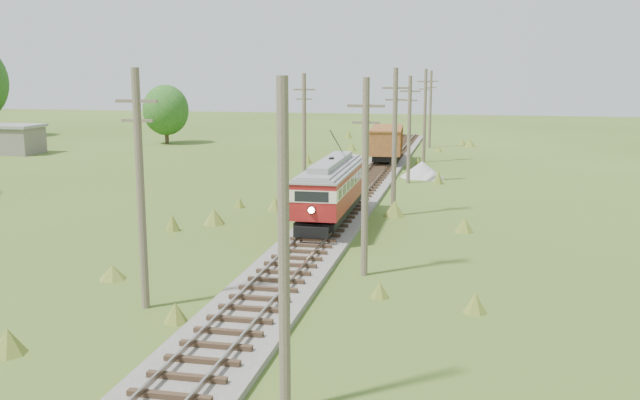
# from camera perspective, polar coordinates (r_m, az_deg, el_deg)

# --- Properties ---
(railbed_main) EXTENTS (3.60, 96.00, 0.57)m
(railbed_main) POSITION_cam_1_polar(r_m,az_deg,el_deg) (47.43, 2.41, -0.16)
(railbed_main) COLOR #605B54
(railbed_main) RESTS_ON ground
(streetcar) EXTENTS (2.62, 11.03, 5.02)m
(streetcar) POSITION_cam_1_polar(r_m,az_deg,el_deg) (40.70, 0.91, 1.22)
(streetcar) COLOR black
(streetcar) RESTS_ON ground
(gondola) EXTENTS (3.45, 8.95, 2.91)m
(gondola) POSITION_cam_1_polar(r_m,az_deg,el_deg) (67.76, 5.35, 4.68)
(gondola) COLOR black
(gondola) RESTS_ON ground
(gravel_pile) EXTENTS (3.68, 3.90, 1.34)m
(gravel_pile) POSITION_cam_1_polar(r_m,az_deg,el_deg) (59.85, 8.27, 2.39)
(gravel_pile) COLOR gray
(gravel_pile) RESTS_ON ground
(utility_pole_r_1) EXTENTS (0.30, 0.30, 8.80)m
(utility_pole_r_1) POSITION_cam_1_polar(r_m,az_deg,el_deg) (18.16, -2.91, -4.09)
(utility_pole_r_1) COLOR brown
(utility_pole_r_1) RESTS_ON ground
(utility_pole_r_2) EXTENTS (1.60, 0.30, 8.60)m
(utility_pole_r_2) POSITION_cam_1_polar(r_m,az_deg,el_deg) (30.63, 3.63, 1.95)
(utility_pole_r_2) COLOR brown
(utility_pole_r_2) RESTS_ON ground
(utility_pole_r_3) EXTENTS (1.60, 0.30, 9.00)m
(utility_pole_r_3) POSITION_cam_1_polar(r_m,az_deg,el_deg) (43.43, 5.98, 4.72)
(utility_pole_r_3) COLOR brown
(utility_pole_r_3) RESTS_ON ground
(utility_pole_r_4) EXTENTS (1.60, 0.30, 8.40)m
(utility_pole_r_4) POSITION_cam_1_polar(r_m,az_deg,el_deg) (56.37, 7.15, 5.70)
(utility_pole_r_4) COLOR brown
(utility_pole_r_4) RESTS_ON ground
(utility_pole_r_5) EXTENTS (1.60, 0.30, 8.90)m
(utility_pole_r_5) POSITION_cam_1_polar(r_m,az_deg,el_deg) (69.25, 8.39, 6.77)
(utility_pole_r_5) COLOR brown
(utility_pole_r_5) RESTS_ON ground
(utility_pole_r_6) EXTENTS (1.60, 0.30, 8.70)m
(utility_pole_r_6) POSITION_cam_1_polar(r_m,az_deg,el_deg) (82.23, 8.82, 7.26)
(utility_pole_r_6) COLOR brown
(utility_pole_r_6) RESTS_ON ground
(utility_pole_l_a) EXTENTS (1.60, 0.30, 9.00)m
(utility_pole_l_a) POSITION_cam_1_polar(r_m,az_deg,el_deg) (27.08, -14.17, 0.96)
(utility_pole_l_a) COLOR brown
(utility_pole_l_a) RESTS_ON ground
(utility_pole_l_b) EXTENTS (1.60, 0.30, 8.60)m
(utility_pole_l_b) POSITION_cam_1_polar(r_m,az_deg,el_deg) (53.57, -1.27, 5.64)
(utility_pole_l_b) COLOR brown
(utility_pole_l_b) RESTS_ON ground
(tree_mid_a) EXTENTS (5.46, 5.46, 7.03)m
(tree_mid_a) POSITION_cam_1_polar(r_m,az_deg,el_deg) (87.69, -12.23, 7.04)
(tree_mid_a) COLOR #38281C
(tree_mid_a) RESTS_ON ground
(shed) EXTENTS (6.40, 4.40, 3.10)m
(shed) POSITION_cam_1_polar(r_m,az_deg,el_deg) (82.51, -23.54, 4.50)
(shed) COLOR slate
(shed) RESTS_ON ground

